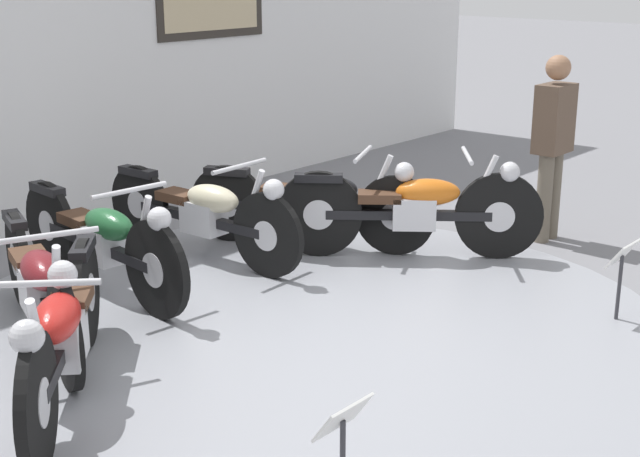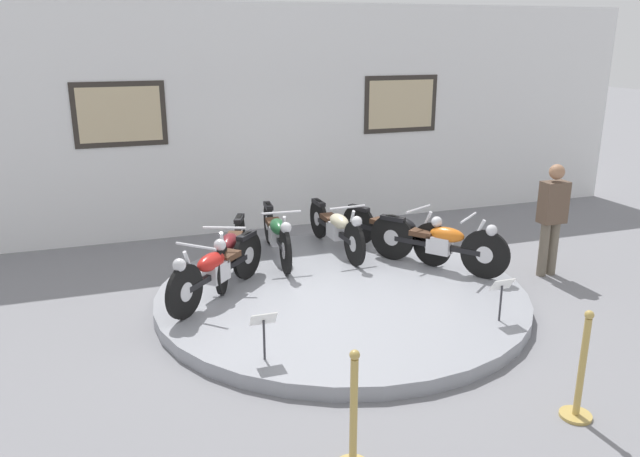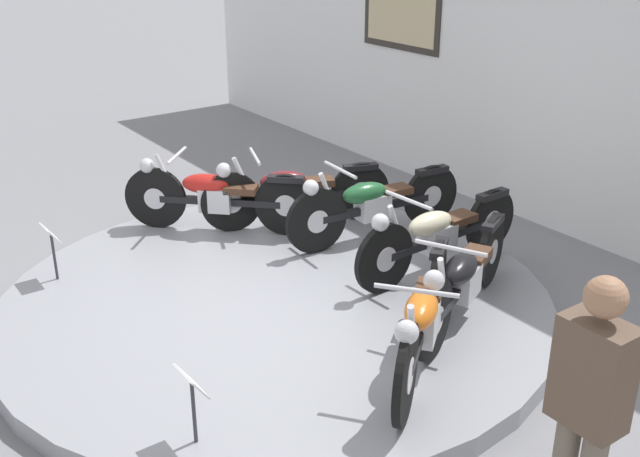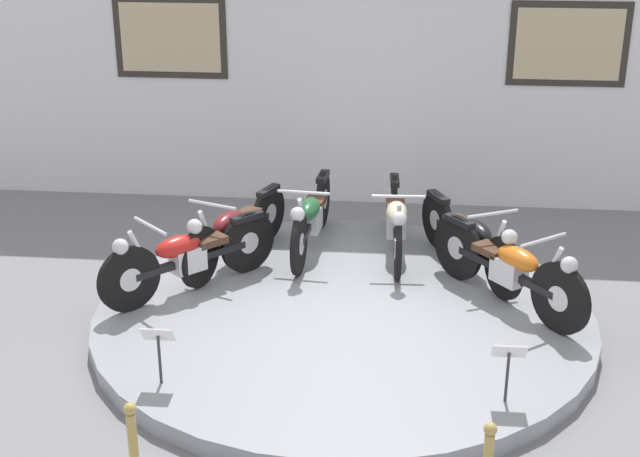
% 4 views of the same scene
% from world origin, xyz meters
% --- Properties ---
extents(ground_plane, '(60.00, 60.00, 0.00)m').
position_xyz_m(ground_plane, '(0.00, 0.00, 0.00)').
color(ground_plane, slate).
extents(display_platform, '(4.63, 4.63, 0.16)m').
position_xyz_m(display_platform, '(0.00, 0.00, 0.08)').
color(display_platform, gray).
rests_on(display_platform, ground_plane).
extents(back_wall, '(14.00, 0.22, 3.76)m').
position_xyz_m(back_wall, '(0.00, 3.48, 1.88)').
color(back_wall, white).
rests_on(back_wall, ground_plane).
extents(motorcycle_red, '(1.41, 1.47, 0.79)m').
position_xyz_m(motorcycle_red, '(-1.53, 0.25, 0.54)').
color(motorcycle_red, black).
rests_on(motorcycle_red, display_platform).
extents(motorcycle_maroon, '(0.79, 1.85, 0.78)m').
position_xyz_m(motorcycle_maroon, '(-1.21, 0.96, 0.54)').
color(motorcycle_maroon, black).
rests_on(motorcycle_maroon, display_platform).
extents(motorcycle_green, '(0.54, 1.99, 0.79)m').
position_xyz_m(motorcycle_green, '(-0.45, 1.40, 0.55)').
color(motorcycle_green, black).
rests_on(motorcycle_green, display_platform).
extents(motorcycle_cream, '(0.54, 1.97, 0.78)m').
position_xyz_m(motorcycle_cream, '(0.45, 1.40, 0.54)').
color(motorcycle_cream, black).
rests_on(motorcycle_cream, display_platform).
extents(motorcycle_black, '(0.91, 1.79, 0.78)m').
position_xyz_m(motorcycle_black, '(1.21, 0.97, 0.54)').
color(motorcycle_black, black).
rests_on(motorcycle_black, display_platform).
extents(motorcycle_orange, '(1.29, 1.61, 0.81)m').
position_xyz_m(motorcycle_orange, '(1.52, 0.25, 0.55)').
color(motorcycle_orange, black).
rests_on(motorcycle_orange, display_platform).
extents(info_placard_front_left, '(0.26, 0.11, 0.51)m').
position_xyz_m(info_placard_front_left, '(-1.35, -1.43, 0.53)').
color(info_placard_front_left, '#333338').
rests_on(info_placard_front_left, display_platform).
extents(info_placard_front_centre, '(0.26, 0.11, 0.51)m').
position_xyz_m(info_placard_front_centre, '(1.35, -1.43, 0.53)').
color(info_placard_front_centre, '#333338').
rests_on(info_placard_front_centre, display_platform).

